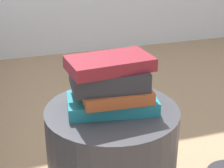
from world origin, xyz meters
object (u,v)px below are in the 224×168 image
object	(u,v)px
book_charcoal	(108,78)
side_table	(112,165)
book_maroon	(110,63)
book_teal	(111,104)
book_rust	(115,93)

from	to	relation	value
book_charcoal	side_table	bearing A→B (deg)	-25.63
book_charcoal	book_maroon	world-z (taller)	book_maroon
book_charcoal	book_maroon	distance (m)	0.05
side_table	book_charcoal	world-z (taller)	book_charcoal
side_table	book_teal	distance (m)	0.25
book_teal	book_rust	distance (m)	0.05
side_table	book_maroon	size ratio (longest dim) A/B	1.72
book_teal	book_charcoal	world-z (taller)	book_charcoal
book_teal	book_charcoal	bearing A→B (deg)	140.46
side_table	book_teal	xyz separation A→B (m)	(-0.00, 0.00, 0.25)
book_teal	book_rust	world-z (taller)	book_rust
side_table	book_charcoal	distance (m)	0.35
book_rust	side_table	bearing A→B (deg)	139.34
book_teal	book_rust	size ratio (longest dim) A/B	1.33
side_table	book_teal	size ratio (longest dim) A/B	1.55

